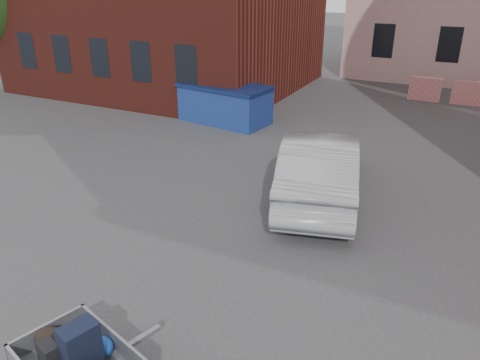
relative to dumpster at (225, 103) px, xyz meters
The scene contains 4 objects.
ground 9.25m from the dumpster, 66.43° to the right, with size 120.00×120.00×0.00m, color #38383A.
barriers 10.25m from the dumpster, 39.70° to the left, with size 4.70×0.18×1.00m.
dumpster is the anchor object (origin of this frame).
silver_car 6.79m from the dumpster, 42.42° to the right, with size 1.71×4.91×1.62m, color #9B9EA2.
Camera 1 is at (4.24, -6.25, 5.08)m, focal length 35.00 mm.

